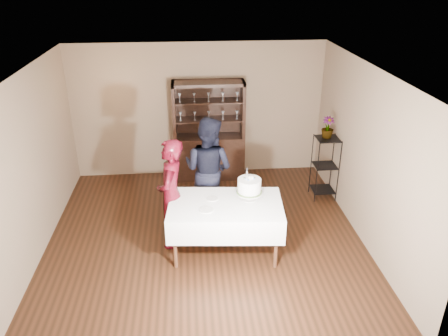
{
  "coord_description": "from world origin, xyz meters",
  "views": [
    {
      "loc": [
        -0.21,
        -5.9,
        4.06
      ],
      "look_at": [
        0.31,
        0.1,
        1.2
      ],
      "focal_mm": 35.0,
      "sensor_mm": 36.0,
      "label": 1
    }
  ],
  "objects": [
    {
      "name": "woman",
      "position": [
        -0.5,
        -0.07,
        0.88
      ],
      "size": [
        0.51,
        0.69,
        1.75
      ],
      "primitive_type": "imported",
      "rotation": [
        0.0,
        0.0,
        -1.72
      ],
      "color": "#36040C",
      "rests_on": "floor"
    },
    {
      "name": "plate_far",
      "position": [
        0.11,
        -0.21,
        0.85
      ],
      "size": [
        0.22,
        0.22,
        0.01
      ],
      "primitive_type": "cylinder",
      "rotation": [
        0.0,
        0.0,
        -0.37
      ],
      "color": "white",
      "rests_on": "cake_table"
    },
    {
      "name": "cake_table",
      "position": [
        0.3,
        -0.36,
        0.64
      ],
      "size": [
        1.75,
        1.17,
        0.84
      ],
      "rotation": [
        0.0,
        0.0,
        -0.09
      ],
      "color": "white",
      "rests_on": "floor"
    },
    {
      "name": "potted_plant",
      "position": [
        2.27,
        1.23,
        1.38
      ],
      "size": [
        0.22,
        0.22,
        0.39
      ],
      "primitive_type": "imported",
      "rotation": [
        0.0,
        0.0,
        0.03
      ],
      "color": "#4A6731",
      "rests_on": "plant_etagere"
    },
    {
      "name": "back_wall",
      "position": [
        0.0,
        2.5,
        1.35
      ],
      "size": [
        5.0,
        0.02,
        2.7
      ],
      "primitive_type": "cube",
      "color": "#76664C",
      "rests_on": "floor"
    },
    {
      "name": "floor",
      "position": [
        0.0,
        0.0,
        0.0
      ],
      "size": [
        5.0,
        5.0,
        0.0
      ],
      "primitive_type": "plane",
      "color": "black",
      "rests_on": "ground"
    },
    {
      "name": "cake",
      "position": [
        0.66,
        -0.27,
        1.05
      ],
      "size": [
        0.43,
        0.43,
        0.53
      ],
      "rotation": [
        0.0,
        0.0,
        -0.28
      ],
      "color": "white",
      "rests_on": "cake_table"
    },
    {
      "name": "man",
      "position": [
        0.1,
        0.67,
        0.91
      ],
      "size": [
        1.12,
        1.06,
        1.83
      ],
      "primitive_type": "imported",
      "rotation": [
        0.0,
        0.0,
        2.58
      ],
      "color": "black",
      "rests_on": "floor"
    },
    {
      "name": "wall_right",
      "position": [
        2.5,
        0.0,
        1.35
      ],
      "size": [
        0.02,
        5.0,
        2.7
      ],
      "primitive_type": "cube",
      "color": "#76664C",
      "rests_on": "floor"
    },
    {
      "name": "china_hutch",
      "position": [
        0.2,
        2.25,
        0.66
      ],
      "size": [
        1.4,
        0.48,
        2.0
      ],
      "color": "black",
      "rests_on": "floor"
    },
    {
      "name": "wall_left",
      "position": [
        -2.5,
        0.0,
        1.35
      ],
      "size": [
        0.02,
        5.0,
        2.7
      ],
      "primitive_type": "cube",
      "color": "#76664C",
      "rests_on": "floor"
    },
    {
      "name": "ceiling",
      "position": [
        0.0,
        0.0,
        2.7
      ],
      "size": [
        5.0,
        5.0,
        0.0
      ],
      "primitive_type": "plane",
      "rotation": [
        3.14,
        0.0,
        0.0
      ],
      "color": "silver",
      "rests_on": "back_wall"
    },
    {
      "name": "plate_near",
      "position": [
        0.0,
        -0.52,
        0.85
      ],
      "size": [
        0.21,
        0.21,
        0.01
      ],
      "primitive_type": "cylinder",
      "rotation": [
        0.0,
        0.0,
        0.01
      ],
      "color": "white",
      "rests_on": "cake_table"
    },
    {
      "name": "plant_etagere",
      "position": [
        2.28,
        1.2,
        0.65
      ],
      "size": [
        0.42,
        0.42,
        1.2
      ],
      "color": "black",
      "rests_on": "floor"
    }
  ]
}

